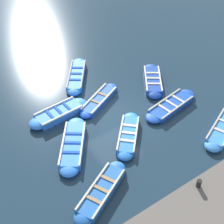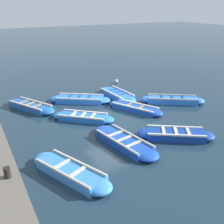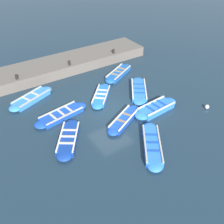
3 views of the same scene
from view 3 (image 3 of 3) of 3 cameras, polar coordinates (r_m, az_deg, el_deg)
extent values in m
plane|color=#1C303F|center=(17.16, -0.31, 0.41)|extent=(120.00, 120.00, 0.00)
cube|color=blue|center=(18.99, 5.84, 4.66)|extent=(2.88, 2.44, 0.33)
ellipsoid|color=blue|center=(17.81, 6.07, 2.29)|extent=(1.31, 1.30, 0.33)
ellipsoid|color=blue|center=(20.20, 5.64, 6.74)|extent=(1.31, 1.30, 0.33)
cube|color=silver|center=(18.93, 7.28, 5.13)|extent=(2.31, 1.65, 0.07)
cube|color=silver|center=(18.86, 4.48, 5.20)|extent=(2.31, 1.65, 0.07)
cube|color=#1947B7|center=(18.38, 5.97, 4.17)|extent=(0.62, 0.80, 0.04)
cube|color=#1947B7|center=(18.89, 5.88, 5.13)|extent=(0.62, 0.80, 0.04)
cube|color=#1947B7|center=(19.41, 5.79, 6.04)|extent=(0.62, 0.80, 0.04)
cube|color=#1947B7|center=(16.13, 2.65, -1.67)|extent=(1.87, 2.72, 0.29)
ellipsoid|color=#1947B7|center=(15.23, 0.28, -4.31)|extent=(0.96, 0.97, 0.29)
ellipsoid|color=#1947B7|center=(17.09, 4.75, 0.69)|extent=(0.96, 0.97, 0.29)
cube|color=silver|center=(15.91, 3.76, -1.54)|extent=(1.23, 2.36, 0.07)
cube|color=silver|center=(16.15, 1.59, -0.79)|extent=(1.23, 2.36, 0.07)
cube|color=olive|center=(15.77, 2.02, -1.92)|extent=(0.67, 0.43, 0.04)
cube|color=olive|center=(16.30, 3.29, -0.51)|extent=(0.67, 0.43, 0.04)
cube|color=blue|center=(17.24, 9.54, 0.79)|extent=(1.21, 2.53, 0.38)
ellipsoid|color=blue|center=(16.50, 6.57, -0.72)|extent=(1.01, 1.04, 0.38)
ellipsoid|color=blue|center=(18.03, 12.26, 2.17)|extent=(1.01, 1.04, 0.38)
cube|color=silver|center=(16.87, 10.75, 0.68)|extent=(0.28, 2.40, 0.07)
cube|color=silver|center=(17.37, 8.52, 2.10)|extent=(0.28, 2.40, 0.07)
cube|color=#1947B7|center=(16.80, 8.37, 0.74)|extent=(0.90, 0.21, 0.04)
cube|color=#1947B7|center=(17.12, 9.61, 1.36)|extent=(0.90, 0.21, 0.04)
cube|color=#1947B7|center=(17.45, 10.80, 1.95)|extent=(0.90, 0.21, 0.04)
cube|color=blue|center=(18.35, -2.36, 3.54)|extent=(2.41, 2.32, 0.28)
ellipsoid|color=blue|center=(17.35, -3.17, 1.35)|extent=(1.14, 1.14, 0.28)
ellipsoid|color=blue|center=(19.39, -1.63, 5.49)|extent=(1.14, 1.14, 0.28)
cube|color=beige|center=(18.19, -1.17, 3.90)|extent=(1.84, 1.71, 0.07)
cube|color=beige|center=(18.33, -3.57, 4.11)|extent=(1.84, 1.71, 0.07)
cube|color=beige|center=(17.83, -2.71, 3.07)|extent=(0.62, 0.65, 0.04)
cube|color=beige|center=(18.27, -2.37, 3.97)|extent=(0.62, 0.65, 0.04)
cube|color=beige|center=(18.71, -2.05, 4.82)|extent=(0.62, 0.65, 0.04)
cube|color=navy|center=(14.93, -9.46, -5.78)|extent=(2.65, 2.23, 0.33)
ellipsoid|color=navy|center=(14.02, -10.29, -9.29)|extent=(1.22, 1.21, 0.33)
ellipsoid|color=navy|center=(15.89, -8.73, -2.69)|extent=(1.22, 1.21, 0.33)
cube|color=silver|center=(14.73, -7.89, -5.25)|extent=(2.12, 1.50, 0.07)
cube|color=silver|center=(14.88, -11.16, -5.14)|extent=(2.12, 1.50, 0.07)
cube|color=beige|center=(14.41, -9.88, -6.67)|extent=(0.58, 0.76, 0.04)
cube|color=beige|center=(14.81, -9.53, -5.24)|extent=(0.58, 0.76, 0.04)
cube|color=beige|center=(15.22, -9.21, -3.88)|extent=(0.58, 0.76, 0.04)
cube|color=#3884E0|center=(18.84, -17.14, 2.82)|extent=(1.88, 2.86, 0.33)
ellipsoid|color=#3884E0|center=(18.20, -20.29, 0.82)|extent=(1.09, 1.11, 0.33)
ellipsoid|color=#3884E0|center=(19.56, -14.20, 4.67)|extent=(1.09, 1.11, 0.33)
cube|color=#B2AD9E|center=(18.46, -16.41, 2.96)|extent=(1.10, 2.50, 0.07)
cube|color=#B2AD9E|center=(19.03, -18.06, 3.69)|extent=(1.10, 2.50, 0.07)
cube|color=beige|center=(18.56, -18.11, 2.74)|extent=(0.79, 0.43, 0.04)
cube|color=beige|center=(18.94, -16.38, 3.83)|extent=(0.79, 0.43, 0.04)
cube|color=#1947B7|center=(16.83, -10.97, -0.59)|extent=(1.44, 2.89, 0.29)
ellipsoid|color=#1947B7|center=(16.33, -14.98, -2.55)|extent=(1.06, 1.08, 0.29)
ellipsoid|color=#1947B7|center=(17.42, -7.22, 1.25)|extent=(1.06, 1.08, 0.29)
cube|color=#B2AD9E|center=(16.40, -10.16, -0.79)|extent=(0.53, 2.68, 0.07)
cube|color=#B2AD9E|center=(17.05, -11.89, 0.57)|extent=(0.53, 2.68, 0.07)
cube|color=beige|center=(16.51, -12.72, -0.96)|extent=(0.88, 0.28, 0.04)
cube|color=beige|center=(16.73, -11.04, -0.14)|extent=(0.88, 0.28, 0.04)
cube|color=beige|center=(16.97, -9.40, 0.66)|extent=(0.88, 0.28, 0.04)
cube|color=blue|center=(14.52, 8.72, -7.14)|extent=(2.96, 2.45, 0.34)
ellipsoid|color=blue|center=(13.48, 9.32, -11.51)|extent=(1.16, 1.15, 0.34)
ellipsoid|color=blue|center=(15.63, 8.21, -3.38)|extent=(1.16, 1.15, 0.34)
cube|color=#B2AD9E|center=(14.44, 10.39, -6.55)|extent=(2.45, 1.75, 0.07)
cube|color=#B2AD9E|center=(14.33, 7.18, -6.54)|extent=(2.45, 1.75, 0.07)
cube|color=#1947B7|center=(13.93, 9.03, -8.37)|extent=(0.56, 0.72, 0.04)
cube|color=#1947B7|center=(14.39, 8.79, -6.59)|extent=(0.56, 0.72, 0.04)
cube|color=#1947B7|center=(14.86, 8.56, -4.93)|extent=(0.56, 0.72, 0.04)
cube|color=#1E59AD|center=(21.16, 1.43, 8.39)|extent=(2.01, 2.79, 0.34)
ellipsoid|color=#1E59AD|center=(20.12, -0.39, 6.83)|extent=(1.07, 1.09, 0.34)
ellipsoid|color=#1E59AD|center=(22.24, 3.10, 9.79)|extent=(1.07, 1.09, 0.34)
cube|color=beige|center=(20.91, 2.39, 8.64)|extent=(1.29, 2.38, 0.07)
cube|color=beige|center=(21.23, 0.51, 9.12)|extent=(1.29, 2.38, 0.07)
cube|color=#9E7A51|center=(20.63, 0.68, 8.21)|extent=(0.73, 0.47, 0.04)
cube|color=#9E7A51|center=(21.07, 1.44, 8.85)|extent=(0.73, 0.47, 0.04)
cube|color=#9E7A51|center=(21.53, 2.17, 9.46)|extent=(0.73, 0.47, 0.04)
cube|color=#605951|center=(22.43, -10.39, 10.16)|extent=(2.97, 14.43, 0.82)
cylinder|color=black|center=(23.05, 0.33, 13.08)|extent=(0.20, 0.20, 0.35)
cylinder|color=black|center=(21.23, -9.27, 10.50)|extent=(0.20, 0.20, 0.35)
cylinder|color=black|center=(20.13, -20.07, 7.19)|extent=(0.20, 0.20, 0.35)
sphere|color=silver|center=(18.32, 19.97, 1.07)|extent=(0.29, 0.29, 0.29)
camera|label=1|loc=(26.17, 0.37, 38.97)|focal=50.00mm
camera|label=2|loc=(19.02, -44.96, 12.62)|focal=42.00mm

